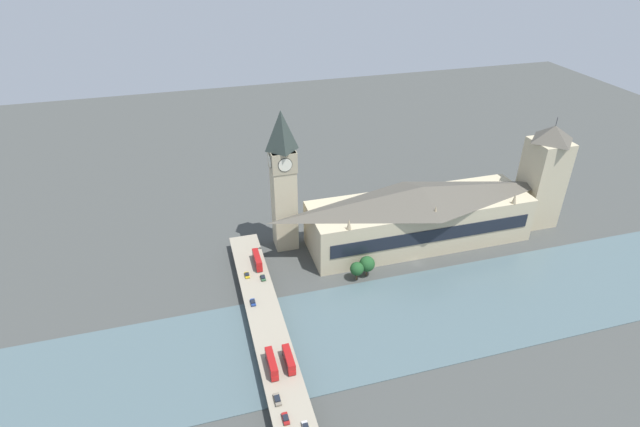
# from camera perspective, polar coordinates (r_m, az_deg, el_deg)

# --- Properties ---
(ground_plane) EXTENTS (600.00, 600.00, 0.00)m
(ground_plane) POSITION_cam_1_polar(r_m,az_deg,el_deg) (232.96, 11.06, -5.67)
(ground_plane) COLOR #424442
(river_water) EXTENTS (52.19, 360.00, 0.30)m
(river_water) POSITION_cam_1_polar(r_m,az_deg,el_deg) (211.44, 14.85, -10.54)
(river_water) COLOR #4C6066
(river_water) RESTS_ON ground_plane
(parliament_hall) EXTENTS (30.06, 106.15, 29.48)m
(parliament_hall) POSITION_cam_1_polar(r_m,az_deg,el_deg) (241.29, 11.30, -0.13)
(parliament_hall) COLOR #C1B28E
(parliament_hall) RESTS_ON ground_plane
(clock_tower) EXTENTS (11.64, 11.64, 67.38)m
(clock_tower) POSITION_cam_1_polar(r_m,az_deg,el_deg) (223.77, -4.23, 3.98)
(clock_tower) COLOR #C1B28E
(clock_tower) RESTS_ON ground_plane
(victoria_tower) EXTENTS (16.91, 16.91, 56.38)m
(victoria_tower) POSITION_cam_1_polar(r_m,az_deg,el_deg) (270.40, 24.13, 3.95)
(victoria_tower) COLOR #C1B28E
(victoria_tower) RESTS_ON ground_plane
(road_bridge) EXTENTS (136.37, 13.05, 5.80)m
(road_bridge) POSITION_cam_1_polar(r_m,az_deg,el_deg) (187.55, -5.65, -13.95)
(road_bridge) COLOR gray
(road_bridge) RESTS_ON ground_plane
(double_decker_bus_lead) EXTENTS (10.68, 2.64, 4.67)m
(double_decker_bus_lead) POSITION_cam_1_polar(r_m,az_deg,el_deg) (174.87, -3.59, -16.28)
(double_decker_bus_lead) COLOR red
(double_decker_bus_lead) RESTS_ON road_bridge
(double_decker_bus_mid) EXTENTS (11.95, 2.62, 4.92)m
(double_decker_bus_mid) POSITION_cam_1_polar(r_m,az_deg,el_deg) (218.54, -7.18, -5.26)
(double_decker_bus_mid) COLOR red
(double_decker_bus_mid) RESTS_ON road_bridge
(double_decker_bus_rear) EXTENTS (11.56, 2.58, 5.02)m
(double_decker_bus_rear) POSITION_cam_1_polar(r_m,az_deg,el_deg) (173.86, -5.55, -16.66)
(double_decker_bus_rear) COLOR red
(double_decker_bus_rear) RESTS_ON road_bridge
(car_northbound_lead) EXTENTS (3.87, 1.89, 1.35)m
(car_northbound_lead) POSITION_cam_1_polar(r_m,az_deg,el_deg) (211.50, -6.53, -7.29)
(car_northbound_lead) COLOR #2D5638
(car_northbound_lead) RESTS_ON road_bridge
(car_northbound_mid) EXTENTS (4.42, 1.81, 1.42)m
(car_northbound_mid) POSITION_cam_1_polar(r_m,az_deg,el_deg) (160.34, -1.62, -23.24)
(car_northbound_mid) COLOR silver
(car_northbound_mid) RESTS_ON road_bridge
(car_southbound_lead) EXTENTS (3.98, 1.86, 1.40)m
(car_southbound_lead) POSITION_cam_1_polar(r_m,az_deg,el_deg) (199.91, -7.67, -10.01)
(car_southbound_lead) COLOR navy
(car_southbound_lead) RESTS_ON road_bridge
(car_southbound_mid) EXTENTS (4.11, 1.88, 1.32)m
(car_southbound_mid) POSITION_cam_1_polar(r_m,az_deg,el_deg) (213.88, -8.34, -6.96)
(car_southbound_mid) COLOR gold
(car_southbound_mid) RESTS_ON road_bridge
(car_southbound_tail) EXTENTS (4.71, 1.94, 1.48)m
(car_southbound_tail) POSITION_cam_1_polar(r_m,az_deg,el_deg) (166.85, -4.89, -20.39)
(car_southbound_tail) COLOR slate
(car_southbound_tail) RESTS_ON road_bridge
(car_southbound_extra) EXTENTS (4.20, 1.86, 1.40)m
(car_southbound_extra) POSITION_cam_1_polar(r_m,az_deg,el_deg) (162.43, -3.94, -22.33)
(car_southbound_extra) COLOR maroon
(car_southbound_extra) RESTS_ON road_bridge
(tree_embankment_near) EXTENTS (6.94, 6.94, 9.75)m
(tree_embankment_near) POSITION_cam_1_polar(r_m,az_deg,el_deg) (219.09, 5.39, -5.76)
(tree_embankment_near) COLOR brown
(tree_embankment_near) RESTS_ON ground_plane
(tree_embankment_mid) EXTENTS (6.01, 6.01, 8.94)m
(tree_embankment_mid) POSITION_cam_1_polar(r_m,az_deg,el_deg) (216.48, 4.24, -6.33)
(tree_embankment_mid) COLOR brown
(tree_embankment_mid) RESTS_ON ground_plane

